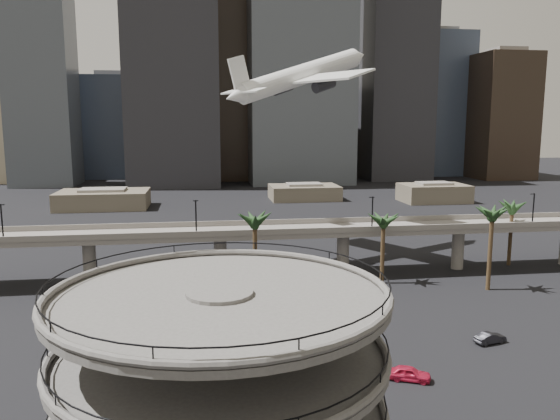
{
  "coord_description": "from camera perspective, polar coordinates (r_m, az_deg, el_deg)",
  "views": [
    {
      "loc": [
        -14.01,
        -38.18,
        27.06
      ],
      "look_at": [
        -4.39,
        28.0,
        16.28
      ],
      "focal_mm": 35.0,
      "sensor_mm": 36.0,
      "label": 1
    }
  ],
  "objects": [
    {
      "name": "parking_ramp",
      "position": [
        38.29,
        -6.16,
        -17.63
      ],
      "size": [
        22.2,
        22.2,
        17.35
      ],
      "color": "#52504D",
      "rests_on": "ground"
    },
    {
      "name": "overpass",
      "position": [
        96.27,
        0.28,
        -2.66
      ],
      "size": [
        130.0,
        9.3,
        14.7
      ],
      "color": "slate",
      "rests_on": "ground"
    },
    {
      "name": "palm_trees",
      "position": [
        94.05,
        14.03,
        -0.77
      ],
      "size": [
        54.4,
        18.4,
        14.0
      ],
      "color": "#47341E",
      "rests_on": "ground"
    },
    {
      "name": "low_buildings",
      "position": [
        183.29,
        -1.65,
        1.57
      ],
      "size": [
        135.0,
        27.5,
        6.8
      ],
      "color": "brown",
      "rests_on": "ground"
    },
    {
      "name": "skyline",
      "position": [
        257.6,
        -1.8,
        13.31
      ],
      "size": [
        269.0,
        86.0,
        125.05
      ],
      "color": "gray",
      "rests_on": "ground"
    },
    {
      "name": "airborne_jet",
      "position": [
        111.84,
        2.26,
        13.84
      ],
      "size": [
        34.16,
        32.03,
        14.23
      ],
      "rotation": [
        0.0,
        -0.28,
        0.56
      ],
      "color": "silver",
      "rests_on": "ground"
    },
    {
      "name": "car_a",
      "position": [
        61.8,
        13.35,
        -16.28
      ],
      "size": [
        4.86,
        3.42,
        1.54
      ],
      "primitive_type": "imported",
      "rotation": [
        0.0,
        0.0,
        1.17
      ],
      "color": "red",
      "rests_on": "ground"
    },
    {
      "name": "car_b",
      "position": [
        74.03,
        21.1,
        -12.36
      ],
      "size": [
        4.34,
        2.41,
        1.36
      ],
      "primitive_type": "imported",
      "rotation": [
        0.0,
        0.0,
        1.82
      ],
      "color": "black",
      "rests_on": "ground"
    }
  ]
}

